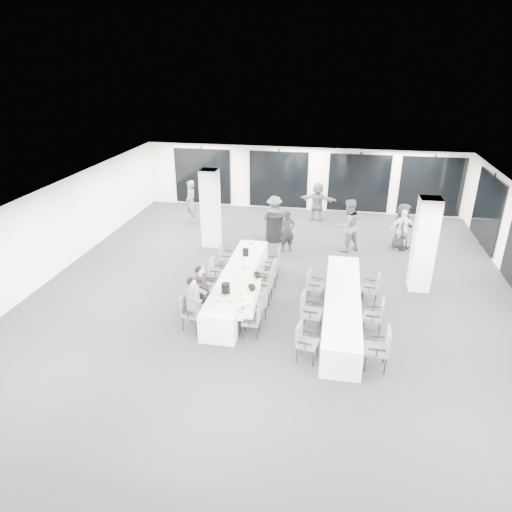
{
  "coord_description": "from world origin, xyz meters",
  "views": [
    {
      "loc": [
        1.62,
        -11.85,
        6.4
      ],
      "look_at": [
        -0.52,
        -0.2,
        1.19
      ],
      "focal_mm": 32.0,
      "sensor_mm": 36.0,
      "label": 1
    }
  ],
  "objects_px": {
    "chair_main_left_fourth": "(215,270)",
    "chair_side_right_near": "(380,346)",
    "chair_main_left_second": "(198,298)",
    "chair_main_right_fourth": "(270,273)",
    "banquet_table_side": "(342,308)",
    "cocktail_table": "(275,227)",
    "standing_guest_e": "(402,224)",
    "chair_main_left_far": "(225,255)",
    "standing_guest_h": "(404,223)",
    "ice_bucket_far": "(246,252)",
    "chair_main_left_near": "(190,310)",
    "chair_main_right_near": "(254,318)",
    "standing_guest_b": "(348,222)",
    "standing_guest_g": "(191,199)",
    "chair_side_left_far": "(313,283)",
    "chair_main_left_mid": "(206,284)",
    "ice_bucket_near": "(226,288)",
    "chair_main_right_second": "(259,304)",
    "chair_side_left_near": "(304,340)",
    "chair_side_left_mid": "(308,309)",
    "standing_guest_d": "(403,227)",
    "chair_side_right_mid": "(376,314)",
    "standing_guest_a": "(288,229)",
    "chair_side_right_far": "(373,287)",
    "standing_guest_c": "(274,214)",
    "chair_main_right_mid": "(266,284)",
    "chair_main_right_far": "(274,261)",
    "standing_guest_f": "(318,199)"
  },
  "relations": [
    {
      "from": "chair_side_left_far",
      "to": "standing_guest_a",
      "type": "xyz_separation_m",
      "value": [
        -1.13,
        3.39,
        0.33
      ]
    },
    {
      "from": "chair_main_right_fourth",
      "to": "chair_side_left_far",
      "type": "height_order",
      "value": "chair_main_right_fourth"
    },
    {
      "from": "chair_main_left_near",
      "to": "chair_main_left_second",
      "type": "relative_size",
      "value": 1.0
    },
    {
      "from": "ice_bucket_far",
      "to": "standing_guest_g",
      "type": "bearing_deg",
      "value": 124.73
    },
    {
      "from": "standing_guest_e",
      "to": "ice_bucket_far",
      "type": "relative_size",
      "value": 8.55
    },
    {
      "from": "banquet_table_side",
      "to": "chair_main_right_second",
      "type": "bearing_deg",
      "value": -167.94
    },
    {
      "from": "chair_main_right_second",
      "to": "chair_side_right_mid",
      "type": "bearing_deg",
      "value": -77.36
    },
    {
      "from": "chair_side_right_mid",
      "to": "standing_guest_h",
      "type": "height_order",
      "value": "standing_guest_h"
    },
    {
      "from": "standing_guest_g",
      "to": "standing_guest_d",
      "type": "bearing_deg",
      "value": 39.26
    },
    {
      "from": "standing_guest_a",
      "to": "standing_guest_d",
      "type": "distance_m",
      "value": 4.08
    },
    {
      "from": "banquet_table_side",
      "to": "standing_guest_b",
      "type": "relative_size",
      "value": 2.33
    },
    {
      "from": "chair_main_left_near",
      "to": "standing_guest_e",
      "type": "bearing_deg",
      "value": 152.56
    },
    {
      "from": "chair_main_right_fourth",
      "to": "chair_side_left_far",
      "type": "bearing_deg",
      "value": -101.25
    },
    {
      "from": "chair_main_left_fourth",
      "to": "chair_side_left_far",
      "type": "distance_m",
      "value": 2.97
    },
    {
      "from": "chair_main_left_second",
      "to": "standing_guest_a",
      "type": "height_order",
      "value": "standing_guest_a"
    },
    {
      "from": "chair_main_left_far",
      "to": "chair_main_left_second",
      "type": "bearing_deg",
      "value": -2.89
    },
    {
      "from": "chair_main_left_fourth",
      "to": "chair_side_right_near",
      "type": "xyz_separation_m",
      "value": [
        4.61,
        -3.26,
        0.08
      ]
    },
    {
      "from": "chair_main_right_near",
      "to": "standing_guest_b",
      "type": "relative_size",
      "value": 0.4
    },
    {
      "from": "chair_side_left_near",
      "to": "chair_side_left_mid",
      "type": "height_order",
      "value": "chair_side_left_mid"
    },
    {
      "from": "standing_guest_b",
      "to": "standing_guest_e",
      "type": "relative_size",
      "value": 1.13
    },
    {
      "from": "chair_side_right_far",
      "to": "standing_guest_c",
      "type": "height_order",
      "value": "standing_guest_c"
    },
    {
      "from": "cocktail_table",
      "to": "standing_guest_e",
      "type": "distance_m",
      "value": 4.57
    },
    {
      "from": "chair_side_left_mid",
      "to": "standing_guest_a",
      "type": "distance_m",
      "value": 5.08
    },
    {
      "from": "chair_main_right_second",
      "to": "standing_guest_b",
      "type": "distance_m",
      "value": 5.75
    },
    {
      "from": "banquet_table_side",
      "to": "standing_guest_h",
      "type": "bearing_deg",
      "value": 69.54
    },
    {
      "from": "chair_main_left_second",
      "to": "chair_side_left_mid",
      "type": "distance_m",
      "value": 2.95
    },
    {
      "from": "chair_side_left_far",
      "to": "chair_main_left_mid",
      "type": "bearing_deg",
      "value": -69.98
    },
    {
      "from": "chair_main_left_fourth",
      "to": "standing_guest_a",
      "type": "distance_m",
      "value": 3.52
    },
    {
      "from": "chair_main_left_far",
      "to": "standing_guest_g",
      "type": "distance_m",
      "value": 4.96
    },
    {
      "from": "chair_main_right_mid",
      "to": "standing_guest_b",
      "type": "distance_m",
      "value": 4.79
    },
    {
      "from": "standing_guest_c",
      "to": "chair_side_left_near",
      "type": "bearing_deg",
      "value": 126.71
    },
    {
      "from": "chair_main_left_second",
      "to": "chair_side_left_near",
      "type": "height_order",
      "value": "chair_main_left_second"
    },
    {
      "from": "standing_guest_g",
      "to": "chair_main_right_mid",
      "type": "bearing_deg",
      "value": -6.2
    },
    {
      "from": "chair_side_left_mid",
      "to": "chair_main_left_fourth",
      "type": "bearing_deg",
      "value": -118.49
    },
    {
      "from": "chair_side_right_near",
      "to": "chair_side_left_mid",
      "type": "bearing_deg",
      "value": 53.48
    },
    {
      "from": "chair_main_right_near",
      "to": "chair_side_left_near",
      "type": "distance_m",
      "value": 1.49
    },
    {
      "from": "chair_main_left_fourth",
      "to": "chair_main_right_fourth",
      "type": "xyz_separation_m",
      "value": [
        1.66,
        -0.01,
        0.05
      ]
    },
    {
      "from": "chair_main_right_far",
      "to": "chair_main_left_near",
      "type": "bearing_deg",
      "value": 147.85
    },
    {
      "from": "chair_main_right_second",
      "to": "standing_guest_g",
      "type": "relative_size",
      "value": 0.46
    },
    {
      "from": "chair_main_right_mid",
      "to": "chair_main_right_far",
      "type": "height_order",
      "value": "chair_main_right_mid"
    },
    {
      "from": "standing_guest_e",
      "to": "standing_guest_g",
      "type": "relative_size",
      "value": 0.96
    },
    {
      "from": "standing_guest_c",
      "to": "banquet_table_side",
      "type": "bearing_deg",
      "value": 137.98
    },
    {
      "from": "standing_guest_f",
      "to": "chair_main_left_near",
      "type": "bearing_deg",
      "value": 81.12
    },
    {
      "from": "standing_guest_g",
      "to": "ice_bucket_far",
      "type": "bearing_deg",
      "value": -5.39
    },
    {
      "from": "banquet_table_side",
      "to": "ice_bucket_near",
      "type": "distance_m",
      "value": 3.07
    },
    {
      "from": "standing_guest_g",
      "to": "cocktail_table",
      "type": "bearing_deg",
      "value": 28.49
    },
    {
      "from": "standing_guest_h",
      "to": "ice_bucket_far",
      "type": "bearing_deg",
      "value": 83.34
    },
    {
      "from": "standing_guest_a",
      "to": "standing_guest_b",
      "type": "bearing_deg",
      "value": -16.57
    },
    {
      "from": "banquet_table_side",
      "to": "chair_main_left_second",
      "type": "bearing_deg",
      "value": -173.73
    },
    {
      "from": "chair_main_left_second",
      "to": "chair_main_right_fourth",
      "type": "height_order",
      "value": "chair_main_right_fourth"
    }
  ]
}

